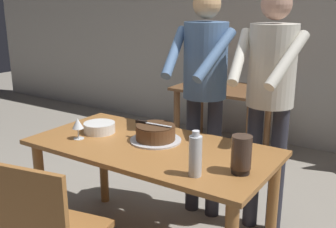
# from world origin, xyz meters

# --- Properties ---
(back_wall) EXTENTS (10.00, 0.12, 2.70)m
(back_wall) POSITION_xyz_m (0.00, 2.62, 1.35)
(back_wall) COLOR #BCB7AD
(back_wall) RESTS_ON ground_plane
(main_dining_table) EXTENTS (1.59, 0.79, 0.75)m
(main_dining_table) POSITION_xyz_m (0.00, 0.00, 0.63)
(main_dining_table) COLOR #9E6633
(main_dining_table) RESTS_ON ground_plane
(cake_on_platter) EXTENTS (0.34, 0.34, 0.11)m
(cake_on_platter) POSITION_xyz_m (-0.02, 0.08, 0.80)
(cake_on_platter) COLOR silver
(cake_on_platter) RESTS_ON main_dining_table
(cake_knife) EXTENTS (0.27, 0.04, 0.02)m
(cake_knife) POSITION_xyz_m (-0.09, 0.08, 0.87)
(cake_knife) COLOR silver
(cake_knife) RESTS_ON cake_on_platter
(plate_stack) EXTENTS (0.22, 0.22, 0.07)m
(plate_stack) POSITION_xyz_m (-0.45, 0.01, 0.79)
(plate_stack) COLOR white
(plate_stack) RESTS_ON main_dining_table
(wine_glass_near) EXTENTS (0.08, 0.08, 0.14)m
(wine_glass_near) POSITION_xyz_m (-0.48, -0.17, 0.85)
(wine_glass_near) COLOR silver
(wine_glass_near) RESTS_ON main_dining_table
(water_bottle) EXTENTS (0.07, 0.07, 0.25)m
(water_bottle) POSITION_xyz_m (0.46, -0.25, 0.86)
(water_bottle) COLOR silver
(water_bottle) RESTS_ON main_dining_table
(hurricane_lamp) EXTENTS (0.11, 0.11, 0.21)m
(hurricane_lamp) POSITION_xyz_m (0.65, -0.09, 0.86)
(hurricane_lamp) COLOR black
(hurricane_lamp) RESTS_ON main_dining_table
(person_cutting_cake) EXTENTS (0.47, 0.56, 1.72)m
(person_cutting_cake) POSITION_xyz_m (0.06, 0.61, 1.08)
(person_cutting_cake) COLOR #2D2D38
(person_cutting_cake) RESTS_ON ground_plane
(person_standing_beside) EXTENTS (0.47, 0.55, 1.72)m
(person_standing_beside) POSITION_xyz_m (0.54, 0.64, 1.08)
(person_standing_beside) COLOR #2D2D38
(person_standing_beside) RESTS_ON ground_plane
(background_table) EXTENTS (1.00, 0.70, 0.74)m
(background_table) POSITION_xyz_m (-0.40, 1.92, 0.58)
(background_table) COLOR brown
(background_table) RESTS_ON ground_plane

